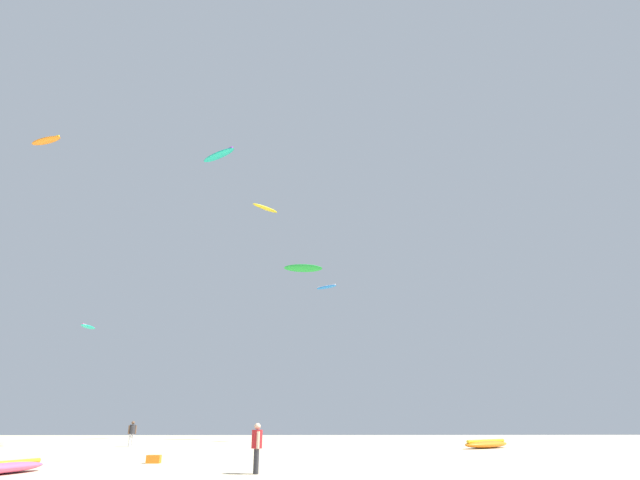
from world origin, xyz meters
TOP-DOWN VIEW (x-y plane):
  - person_foreground at (-2.36, 5.86)m, footprint 0.36×0.51m
  - person_midground at (-12.84, 25.92)m, footprint 0.50×0.38m
  - kite_grounded_near at (-10.66, 5.92)m, footprint 1.90×3.53m
  - kite_grounded_mid at (11.10, 23.22)m, footprint 4.27×3.81m
  - cooler_box at (-7.04, 10.69)m, footprint 0.56×0.36m
  - kite_aloft_0 at (-5.52, 40.97)m, footprint 3.25×3.27m
  - kite_aloft_1 at (-19.35, 31.58)m, footprint 0.85×2.17m
  - kite_aloft_2 at (-8.14, 25.32)m, footprint 3.44×3.15m
  - kite_aloft_3 at (1.09, 34.23)m, footprint 2.13×1.92m
  - kite_aloft_4 at (-20.85, 22.51)m, footprint 2.98×1.95m
  - kite_aloft_5 at (-1.15, 39.90)m, footprint 4.10×1.36m

SIDE VIEW (x-z plane):
  - cooler_box at x=-7.04m, z-range 0.00..0.32m
  - kite_grounded_near at x=-10.66m, z-range -0.03..0.42m
  - kite_grounded_mid at x=11.10m, z-range -0.01..0.52m
  - person_foreground at x=-2.36m, z-range 0.13..1.72m
  - person_midground at x=-12.84m, z-range 0.14..1.83m
  - kite_aloft_1 at x=-19.35m, z-range 9.14..9.42m
  - kite_aloft_3 at x=1.09m, z-range 13.41..13.68m
  - kite_aloft_5 at x=-1.15m, z-range 16.60..17.48m
  - kite_aloft_4 at x=-20.85m, z-range 21.80..22.16m
  - kite_aloft_2 at x=-8.14m, z-range 22.18..22.72m
  - kite_aloft_0 at x=-5.52m, z-range 24.07..24.66m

